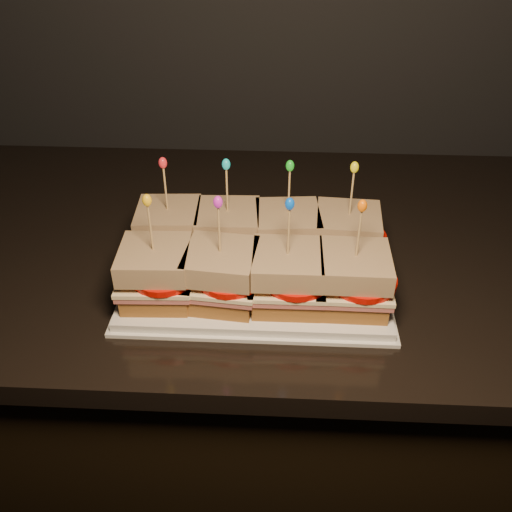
{
  "coord_description": "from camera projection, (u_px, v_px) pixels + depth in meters",
  "views": [
    {
      "loc": [
        -0.21,
        0.85,
        1.4
      ],
      "look_at": [
        -0.24,
        1.52,
        0.93
      ],
      "focal_mm": 40.0,
      "sensor_mm": 36.0,
      "label": 1
    }
  ],
  "objects": [
    {
      "name": "cabinet",
      "position": [
        111.0,
        407.0,
        1.24
      ],
      "size": [
        2.5,
        0.66,
        0.84
      ],
      "primitive_type": "cube",
      "color": "black",
      "rests_on": "ground"
    },
    {
      "name": "sandwich_3_ham",
      "position": [
        346.0,
        243.0,
        0.86
      ],
      "size": [
        0.11,
        0.1,
        0.01
      ],
      "primitive_type": "cube",
      "rotation": [
        0.0,
        0.0,
        -0.06
      ],
      "color": "#B3504C",
      "rests_on": "sandwich_3_bread_bot"
    },
    {
      "name": "sandwich_0_frill",
      "position": [
        163.0,
        163.0,
        0.8
      ],
      "size": [
        0.01,
        0.01,
        0.02
      ],
      "primitive_type": "ellipsoid",
      "color": "red",
      "rests_on": "sandwich_0_pick"
    },
    {
      "name": "sandwich_1_pick",
      "position": [
        227.0,
        193.0,
        0.82
      ],
      "size": [
        0.0,
        0.0,
        0.09
      ],
      "primitive_type": "cylinder",
      "color": "tan",
      "rests_on": "sandwich_1_bread_top"
    },
    {
      "name": "sandwich_6_pick",
      "position": [
        289.0,
        234.0,
        0.73
      ],
      "size": [
        0.0,
        0.0,
        0.09
      ],
      "primitive_type": "cylinder",
      "color": "tan",
      "rests_on": "sandwich_6_bread_top"
    },
    {
      "name": "sandwich_3_bread_bot",
      "position": [
        345.0,
        252.0,
        0.87
      ],
      "size": [
        0.1,
        0.1,
        0.03
      ],
      "primitive_type": "cube",
      "rotation": [
        0.0,
        0.0,
        -0.06
      ],
      "color": "brown",
      "rests_on": "platter"
    },
    {
      "name": "sandwich_4_bread_bot",
      "position": [
        158.0,
        289.0,
        0.8
      ],
      "size": [
        0.09,
        0.09,
        0.03
      ],
      "primitive_type": "cube",
      "rotation": [
        0.0,
        0.0,
        0.04
      ],
      "color": "brown",
      "rests_on": "platter"
    },
    {
      "name": "sandwich_7_frill",
      "position": [
        362.0,
        206.0,
        0.7
      ],
      "size": [
        0.01,
        0.01,
        0.02
      ],
      "primitive_type": "ellipsoid",
      "color": "#F06205",
      "rests_on": "sandwich_7_pick"
    },
    {
      "name": "sandwich_6_ham",
      "position": [
        287.0,
        284.0,
        0.78
      ],
      "size": [
        0.1,
        0.1,
        0.01
      ],
      "primitive_type": "cube",
      "rotation": [
        0.0,
        0.0,
        0.0
      ],
      "color": "#B3504C",
      "rests_on": "sandwich_6_bread_bot"
    },
    {
      "name": "sandwich_7_bread_bot",
      "position": [
        351.0,
        296.0,
        0.78
      ],
      "size": [
        0.09,
        0.09,
        0.03
      ],
      "primitive_type": "cube",
      "rotation": [
        0.0,
        0.0,
        -0.01
      ],
      "color": "brown",
      "rests_on": "platter"
    },
    {
      "name": "sandwich_0_ham",
      "position": [
        171.0,
        238.0,
        0.87
      ],
      "size": [
        0.11,
        0.1,
        0.01
      ],
      "primitive_type": "cube",
      "rotation": [
        0.0,
        0.0,
        0.06
      ],
      "color": "#B3504C",
      "rests_on": "sandwich_0_bread_bot"
    },
    {
      "name": "sandwich_1_cheese",
      "position": [
        228.0,
        235.0,
        0.87
      ],
      "size": [
        0.11,
        0.1,
        0.01
      ],
      "primitive_type": "cube",
      "rotation": [
        0.0,
        0.0,
        0.03
      ],
      "color": "#FFEAAF",
      "rests_on": "sandwich_1_ham"
    },
    {
      "name": "sandwich_4_pick",
      "position": [
        151.0,
        231.0,
        0.74
      ],
      "size": [
        0.0,
        0.0,
        0.09
      ],
      "primitive_type": "cylinder",
      "color": "tan",
      "rests_on": "sandwich_4_bread_top"
    },
    {
      "name": "sandwich_0_bread_top",
      "position": [
        169.0,
        218.0,
        0.85
      ],
      "size": [
        0.1,
        0.1,
        0.03
      ],
      "primitive_type": "cube",
      "rotation": [
        0.0,
        0.0,
        0.06
      ],
      "color": "brown",
      "rests_on": "sandwich_0_tomato"
    },
    {
      "name": "sandwich_1_frill",
      "position": [
        226.0,
        164.0,
        0.8
      ],
      "size": [
        0.01,
        0.01,
        0.02
      ],
      "primitive_type": "ellipsoid",
      "color": "#16BFC1",
      "rests_on": "sandwich_1_pick"
    },
    {
      "name": "sandwich_0_bread_bot",
      "position": [
        171.0,
        247.0,
        0.88
      ],
      "size": [
        0.1,
        0.1,
        0.03
      ],
      "primitive_type": "cube",
      "rotation": [
        0.0,
        0.0,
        0.06
      ],
      "color": "brown",
      "rests_on": "platter"
    },
    {
      "name": "sandwich_4_cheese",
      "position": [
        156.0,
        276.0,
        0.78
      ],
      "size": [
        0.11,
        0.1,
        0.01
      ],
      "primitive_type": "cube",
      "rotation": [
        0.0,
        0.0,
        0.04
      ],
      "color": "#FFEAAF",
      "rests_on": "sandwich_4_ham"
    },
    {
      "name": "sandwich_2_frill",
      "position": [
        290.0,
        166.0,
        0.79
      ],
      "size": [
        0.01,
        0.01,
        0.02
      ],
      "primitive_type": "ellipsoid",
      "color": "green",
      "rests_on": "sandwich_2_pick"
    },
    {
      "name": "sandwich_4_bread_top",
      "position": [
        154.0,
        259.0,
        0.77
      ],
      "size": [
        0.1,
        0.1,
        0.03
      ],
      "primitive_type": "cube",
      "rotation": [
        0.0,
        0.0,
        0.04
      ],
      "color": "brown",
      "rests_on": "sandwich_4_tomato"
    },
    {
      "name": "sandwich_5_ham",
      "position": [
        221.0,
        282.0,
        0.78
      ],
      "size": [
        0.11,
        0.11,
        0.01
      ],
      "primitive_type": "cube",
      "rotation": [
        0.0,
        0.0,
        -0.1
      ],
      "color": "#B3504C",
      "rests_on": "sandwich_5_bread_bot"
    },
    {
      "name": "sandwich_2_ham",
      "position": [
        287.0,
        241.0,
        0.87
      ],
      "size": [
        0.11,
        0.11,
        0.01
      ],
      "primitive_type": "cube",
      "rotation": [
        0.0,
        0.0,
        0.09
      ],
      "color": "#B3504C",
      "rests_on": "sandwich_2_bread_bot"
    },
    {
      "name": "sandwich_4_ham",
      "position": [
        157.0,
        280.0,
        0.79
      ],
      "size": [
        0.1,
        0.1,
        0.01
      ],
      "primitive_type": "cube",
      "rotation": [
        0.0,
        0.0,
        0.04
      ],
      "color": "#B3504C",
      "rests_on": "sandwich_4_bread_bot"
    },
    {
      "name": "sandwich_7_pick",
      "position": [
        359.0,
        236.0,
        0.73
      ],
      "size": [
        0.0,
        0.0,
        0.09
      ],
      "primitive_type": "cylinder",
      "color": "tan",
      "rests_on": "sandwich_7_bread_top"
    },
    {
      "name": "granite_slab",
      "position": [
        74.0,
        239.0,
        0.99
      ],
      "size": [
        2.54,
        0.7,
        0.03
      ],
      "primitive_type": "cube",
      "color": "black",
      "rests_on": "cabinet"
    },
    {
      "name": "sandwich_2_bread_bot",
      "position": [
        287.0,
        250.0,
        0.88
      ],
      "size": [
        0.1,
        0.1,
        0.03
      ],
      "primitive_type": "cube",
      "rotation": [
        0.0,
        0.0,
        0.09
      ],
      "color": "brown",
      "rests_on": "platter"
    },
    {
      "name": "sandwich_7_ham",
      "position": [
        352.0,
        286.0,
        0.77
      ],
      "size": [
        0.1,
        0.1,
        0.01
      ],
      "primitive_type": "cube",
      "rotation": [
        0.0,
        0.0,
        -0.01
      ],
      "color": "#B3504C",
      "rests_on": "sandwich_7_bread_bot"
    },
    {
      "name": "sandwich_1_ham",
      "position": [
        229.0,
        239.0,
        0.87
      ],
      "size": [
        0.1,
        0.1,
        0.01
      ],
      "primitive_type": "cube",
      "rotation": [
        0.0,
        0.0,
        0.03
      ],
      "color": "#B3504C",
      "rests_on": "sandwich_1_bread_bot"
    },
    {
      "name": "sandwich_7_bread_top",
      "position": [
        355.0,
        265.0,
        0.75
      ],
      "size": [
        0.09,
        0.09,
        0.03
      ],
      "primitive_type": "cube",
      "rotation": [
        0.0,
        0.0,
        -0.01
      ],
      "color": "brown",
      "rests_on": "sandwich_7_tomato"
    },
    {
      "name": "sandwich_4_tomato",
      "position": [
        164.0,
        274.0,
        0.77
      ],
      "size": [
        0.09,
        0.09,
        0.01
      ],
      "primitive_type": "cylinder",
      "color": "red",
      "rests_on": "sandwich_4_cheese"
    },
    {
      "name": "sandwich_7_cheese",
      "position": [
        353.0,
        282.0,
        0.77
      ],
      "size": [
        0.1,
        0.1,
        0.01
      ],
      "primitive_type": "cube",
      "rotation": [
        0.0,
        0.0,
        -0.01
      ],
      "color": "#FFEAAF",
      "rests_on": "sandwich_7_ham"
    },
    {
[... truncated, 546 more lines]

